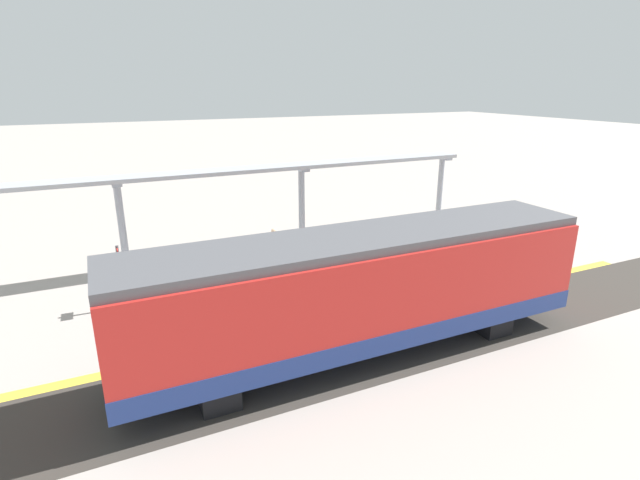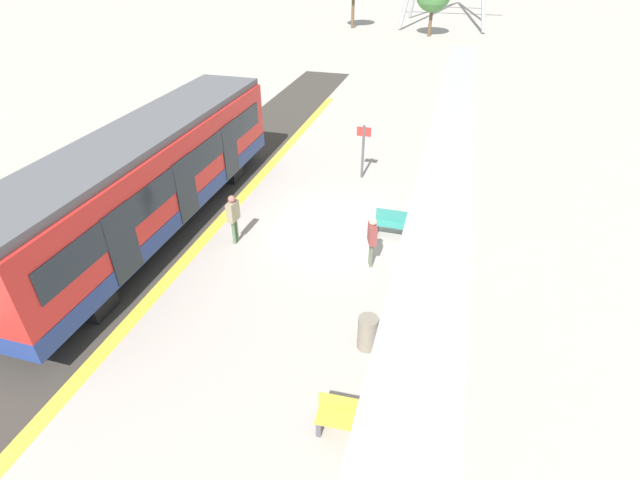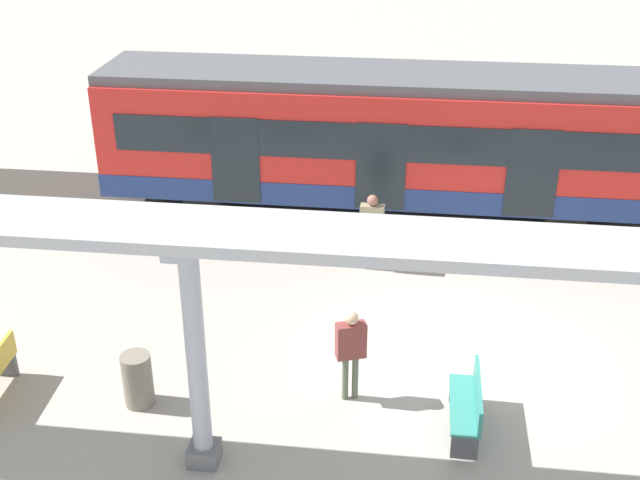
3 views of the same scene
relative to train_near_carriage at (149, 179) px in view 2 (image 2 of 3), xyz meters
name	(u,v)px [view 2 (image 2 of 3)]	position (x,y,z in m)	size (l,w,h in m)	color
ground_plane	(328,229)	(5.56, 1.53, -1.83)	(176.00, 176.00, 0.00)	#A59B93
tactile_edge_strip	(227,214)	(1.80, 1.53, -1.83)	(0.41, 29.09, 0.01)	gold
trackbed	(182,207)	(-0.01, 1.53, -1.83)	(3.20, 41.09, 0.01)	#38332D
train_near_carriage	(149,179)	(0.00, 0.00, 0.00)	(2.65, 13.09, 3.48)	red
canopy_pillar_second	(432,260)	(9.08, -2.09, 0.05)	(1.10, 0.44, 3.70)	slate
canopy_pillar_third	(449,145)	(9.08, 5.46, 0.05)	(1.10, 0.44, 3.70)	slate
canopy_pillar_fourth	(457,91)	(9.08, 12.82, 0.05)	(1.10, 0.44, 3.70)	slate
canopy_beam	(451,132)	(9.08, 1.52, 1.95)	(1.20, 23.42, 0.16)	#A8AAB2
bench_near_end	(398,224)	(7.85, 1.75, -1.39)	(1.50, 0.45, 0.86)	#307F74
bench_mid_platform	(354,419)	(8.08, -5.87, -1.39)	(1.52, 0.51, 0.86)	gold
trash_bin	(368,333)	(7.87, -3.47, -1.37)	(0.48, 0.48, 0.91)	slate
platform_info_sign	(363,147)	(5.83, 5.80, -0.50)	(0.56, 0.10, 2.20)	#4C4C51
passenger_waiting_near_edge	(233,214)	(2.89, -0.08, -0.77)	(0.26, 0.51, 1.70)	#4E6D4B
passenger_by_the_benches	(372,236)	(7.32, -0.11, -0.81)	(0.36, 0.52, 1.64)	#55604A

